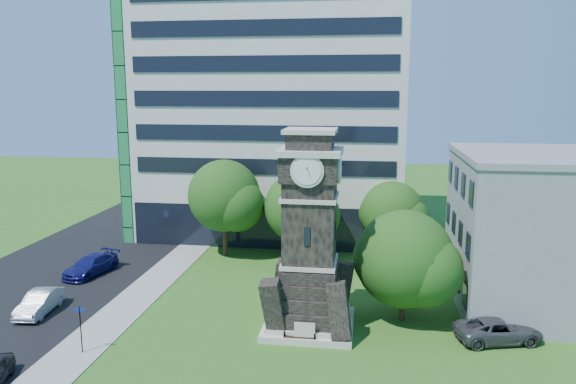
% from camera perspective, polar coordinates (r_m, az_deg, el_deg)
% --- Properties ---
extents(ground, '(160.00, 160.00, 0.00)m').
position_cam_1_polar(ground, '(34.28, -3.37, -14.60)').
color(ground, '#30611B').
rests_on(ground, ground).
extents(sidewalk, '(3.00, 70.00, 0.06)m').
position_cam_1_polar(sidewalk, '(41.41, -15.13, -10.36)').
color(sidewalk, gray).
rests_on(sidewalk, ground).
extents(street, '(14.00, 80.00, 0.02)m').
position_cam_1_polar(street, '(45.36, -25.16, -9.19)').
color(street, black).
rests_on(street, ground).
extents(clock_tower, '(5.40, 5.40, 12.22)m').
position_cam_1_polar(clock_tower, '(33.84, 2.22, -5.36)').
color(clock_tower, beige).
rests_on(clock_tower, ground).
extents(office_tall, '(26.20, 15.11, 28.60)m').
position_cam_1_polar(office_tall, '(57.02, -1.42, 10.22)').
color(office_tall, silver).
rests_on(office_tall, ground).
extents(office_low, '(15.20, 12.20, 10.40)m').
position_cam_1_polar(office_low, '(41.75, 27.07, -3.57)').
color(office_low, gray).
rests_on(office_low, ground).
extents(car_street_mid, '(1.88, 4.47, 1.43)m').
position_cam_1_polar(car_street_mid, '(40.78, -23.93, -10.23)').
color(car_street_mid, '#A8A9AF').
rests_on(car_street_mid, ground).
extents(car_street_north, '(3.19, 5.48, 1.49)m').
position_cam_1_polar(car_street_north, '(47.27, -19.40, -7.05)').
color(car_street_north, navy).
rests_on(car_street_north, ground).
extents(car_east_lot, '(5.40, 3.51, 1.38)m').
position_cam_1_polar(car_east_lot, '(35.71, 20.58, -13.00)').
color(car_east_lot, '#46464B').
rests_on(car_east_lot, ground).
extents(park_bench, '(1.86, 0.49, 0.96)m').
position_cam_1_polar(park_bench, '(33.42, 1.20, -14.31)').
color(park_bench, black).
rests_on(park_bench, ground).
extents(street_sign, '(0.66, 0.07, 2.73)m').
position_cam_1_polar(street_sign, '(33.76, -20.33, -12.51)').
color(street_sign, black).
rests_on(street_sign, ground).
extents(tree_nw, '(6.87, 6.25, 8.49)m').
position_cam_1_polar(tree_nw, '(48.81, -6.40, -0.62)').
color(tree_nw, '#332114').
rests_on(tree_nw, ground).
extents(tree_nc, '(6.63, 6.03, 7.62)m').
position_cam_1_polar(tree_nc, '(47.55, 1.32, -1.76)').
color(tree_nc, '#332114').
rests_on(tree_nc, ground).
extents(tree_ne, '(6.02, 5.47, 6.68)m').
position_cam_1_polar(tree_ne, '(49.20, 10.61, -2.27)').
color(tree_ne, '#332114').
rests_on(tree_ne, ground).
extents(tree_east, '(6.76, 6.15, 7.12)m').
position_cam_1_polar(tree_east, '(36.02, 11.85, -6.91)').
color(tree_east, '#332114').
rests_on(tree_east, ground).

